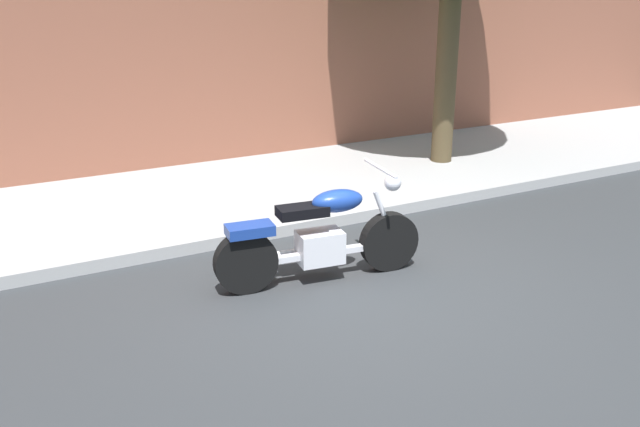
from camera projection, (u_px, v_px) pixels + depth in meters
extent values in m
plane|color=#303335|center=(359.00, 289.00, 6.72)|extent=(60.00, 60.00, 0.00)
cube|color=#A2A2A2|center=(240.00, 194.00, 9.30)|extent=(19.88, 3.09, 0.14)
cylinder|color=black|center=(389.00, 242.00, 7.06)|extent=(0.62, 0.21, 0.61)
cylinder|color=black|center=(246.00, 263.00, 6.56)|extent=(0.62, 0.21, 0.61)
cube|color=silver|center=(320.00, 247.00, 6.79)|extent=(0.47, 0.33, 0.32)
cube|color=silver|center=(320.00, 254.00, 6.82)|extent=(1.35, 0.24, 0.06)
ellipsoid|color=navy|center=(337.00, 201.00, 6.70)|extent=(0.55, 0.32, 0.22)
cube|color=black|center=(302.00, 211.00, 6.60)|extent=(0.51, 0.30, 0.10)
cube|color=navy|center=(250.00, 230.00, 6.47)|extent=(0.47, 0.29, 0.10)
cylinder|color=silver|center=(384.00, 216.00, 6.95)|extent=(0.28, 0.08, 0.58)
cylinder|color=silver|center=(380.00, 168.00, 6.76)|extent=(0.12, 0.70, 0.04)
sphere|color=silver|center=(393.00, 183.00, 6.86)|extent=(0.17, 0.17, 0.17)
cylinder|color=silver|center=(291.00, 254.00, 6.88)|extent=(0.81, 0.19, 0.09)
cylinder|color=#4C3E27|center=(447.00, 60.00, 10.15)|extent=(0.32, 0.32, 3.31)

